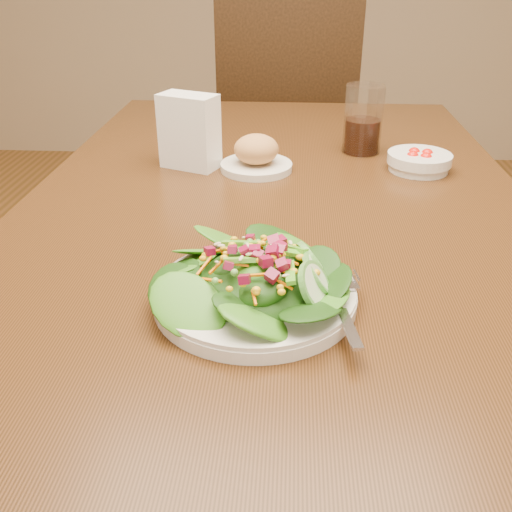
% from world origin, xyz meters
% --- Properties ---
extents(ground_plane, '(5.00, 5.00, 0.00)m').
position_xyz_m(ground_plane, '(0.00, 0.00, 0.00)').
color(ground_plane, '#A0632C').
extents(dining_table, '(0.90, 1.40, 0.75)m').
position_xyz_m(dining_table, '(0.00, 0.00, 0.65)').
color(dining_table, '#492812').
rests_on(dining_table, ground_plane).
extents(chair_far, '(0.47, 0.48, 1.01)m').
position_xyz_m(chair_far, '(0.00, 1.01, 0.54)').
color(chair_far, black).
rests_on(chair_far, ground_plane).
extents(salad_plate, '(0.26, 0.25, 0.07)m').
position_xyz_m(salad_plate, '(-0.01, -0.37, 0.78)').
color(salad_plate, silver).
rests_on(salad_plate, dining_table).
extents(bread_plate, '(0.14, 0.14, 0.07)m').
position_xyz_m(bread_plate, '(-0.05, 0.12, 0.78)').
color(bread_plate, silver).
rests_on(bread_plate, dining_table).
extents(tomato_bowl, '(0.13, 0.13, 0.04)m').
position_xyz_m(tomato_bowl, '(0.28, 0.13, 0.77)').
color(tomato_bowl, silver).
rests_on(tomato_bowl, dining_table).
extents(drinking_glass, '(0.08, 0.08, 0.14)m').
position_xyz_m(drinking_glass, '(0.17, 0.25, 0.81)').
color(drinking_glass, silver).
rests_on(drinking_glass, dining_table).
extents(napkin_holder, '(0.13, 0.10, 0.14)m').
position_xyz_m(napkin_holder, '(-0.18, 0.13, 0.83)').
color(napkin_holder, white).
rests_on(napkin_holder, dining_table).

